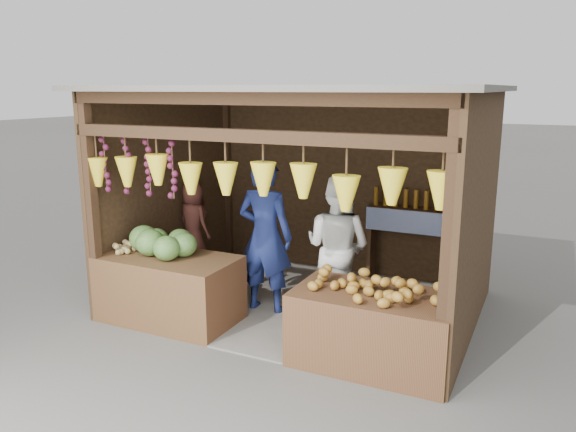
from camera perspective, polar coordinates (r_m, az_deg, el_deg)
The scene contains 12 objects.
ground at distance 7.07m, azimuth 1.53°, elevation -9.02°, with size 80.00×80.00×0.00m, color #514F49.
stall_structure at distance 6.60m, azimuth 1.20°, elevation 4.44°, with size 4.30×3.30×2.66m.
back_shelf at distance 7.66m, azimuth 12.73°, elevation -0.74°, with size 1.25×0.32×1.32m.
counter_left at distance 6.65m, azimuth -11.94°, elevation -7.22°, with size 1.56×0.85×0.76m, color #54311C.
counter_right at distance 5.57m, azimuth 8.65°, elevation -11.30°, with size 1.53×0.85×0.73m, color #462C17.
stool at distance 7.93m, azimuth -9.40°, elevation -5.54°, with size 0.33×0.33×0.31m, color black.
man_standing at distance 6.63m, azimuth -2.34°, elevation -2.09°, with size 0.67×0.44×1.85m, color navy.
woman_standing at distance 6.49m, azimuth 5.05°, elevation -3.18°, with size 0.82×0.64×1.69m, color white.
vendor_seated at distance 7.74m, azimuth -9.59°, elevation -0.63°, with size 0.53×0.35×1.09m, color #552922.
melon_pile at distance 6.57m, azimuth -12.42°, elevation -2.51°, with size 1.00×0.50×0.32m, color #1C4412, non-canonical shape.
tanfruit_pile at distance 6.80m, azimuth -16.54°, elevation -3.06°, with size 0.34×0.40×0.13m, color #987546, non-canonical shape.
mango_pile at distance 5.34m, azimuth 8.92°, elevation -6.94°, with size 1.40×0.64×0.22m, color #CE531B, non-canonical shape.
Camera 1 is at (2.66, -5.99, 2.63)m, focal length 35.00 mm.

